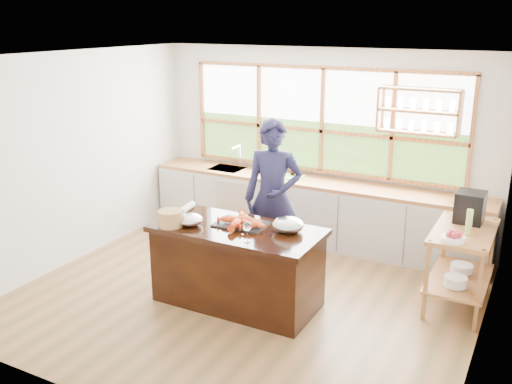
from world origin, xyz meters
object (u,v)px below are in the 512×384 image
Objects in this scene: island at (237,265)px; cook at (273,198)px; wicker_basket at (170,218)px; espresso_machine at (470,207)px.

cook is at bearing 91.44° from island.
island is 6.74× the size of wicker_basket.
cook is 2.26m from espresso_machine.
island is 1.06m from cook.
wicker_basket is (-0.67, -0.29, 0.53)m from island.
island is at bearing -106.56° from cook.
cook is 1.38m from wicker_basket.
espresso_machine is (2.19, 1.38, 0.62)m from island.
island is at bearing 23.60° from wicker_basket.
wicker_basket is (-0.64, -1.22, 0.02)m from cook.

